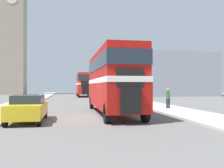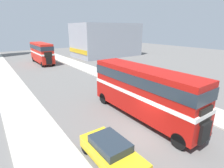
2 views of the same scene
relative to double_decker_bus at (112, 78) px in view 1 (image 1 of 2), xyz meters
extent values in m
plane|color=slate|center=(-1.45, -1.88, -2.60)|extent=(120.00, 120.00, 0.00)
cube|color=#B7B2A8|center=(5.30, -1.88, -2.54)|extent=(3.50, 120.00, 0.12)
cube|color=#B2140F|center=(0.00, 0.02, -1.23)|extent=(2.41, 10.69, 1.69)
cube|color=white|center=(0.00, 0.02, -0.23)|extent=(2.44, 10.75, 0.31)
cube|color=#B2140F|center=(0.00, 0.02, 0.84)|extent=(2.36, 10.48, 1.84)
cube|color=#232D38|center=(0.00, 0.02, 0.94)|extent=(2.44, 10.58, 0.83)
cube|color=black|center=(0.00, -5.42, -1.31)|extent=(1.09, 0.20, 1.35)
cube|color=black|center=(0.00, -5.28, -0.17)|extent=(1.45, 0.12, 0.98)
cylinder|color=black|center=(-1.07, -4.44, -2.05)|extent=(0.28, 1.10, 1.10)
cylinder|color=black|center=(1.07, -4.44, -2.05)|extent=(0.28, 1.10, 1.10)
cylinder|color=black|center=(-1.07, 4.37, -2.05)|extent=(0.28, 1.10, 1.10)
cylinder|color=black|center=(1.07, 4.37, -2.05)|extent=(0.28, 1.10, 1.10)
cube|color=red|center=(-0.19, 30.01, -1.22)|extent=(2.51, 9.32, 1.71)
cube|color=white|center=(-0.19, 30.01, -0.21)|extent=(2.54, 9.37, 0.31)
cube|color=red|center=(-0.19, 30.01, 0.88)|extent=(2.46, 9.14, 1.86)
cube|color=#232D38|center=(-0.19, 30.01, 0.97)|extent=(2.54, 9.23, 0.84)
cube|color=black|center=(-0.19, 25.25, -1.30)|extent=(1.13, 0.20, 1.37)
cube|color=black|center=(-0.19, 25.38, -0.15)|extent=(1.51, 0.12, 0.99)
cylinder|color=black|center=(-1.31, 26.23, -2.05)|extent=(0.28, 1.10, 1.10)
cylinder|color=black|center=(0.93, 26.23, -2.05)|extent=(0.28, 1.10, 1.10)
cylinder|color=black|center=(-1.31, 33.68, -2.05)|extent=(0.28, 1.10, 1.10)
cylinder|color=black|center=(0.93, 33.68, -2.05)|extent=(0.28, 1.10, 1.10)
cube|color=gold|center=(-5.35, -3.02, -1.94)|extent=(1.81, 4.37, 0.75)
cube|color=#232D38|center=(-5.35, -2.84, -1.33)|extent=(1.59, 2.27, 0.46)
cylinder|color=black|center=(-6.15, -4.75, -2.28)|extent=(0.20, 0.64, 0.64)
cylinder|color=black|center=(-4.54, -4.75, -2.28)|extent=(0.20, 0.64, 0.64)
cylinder|color=black|center=(-6.15, -1.28, -2.28)|extent=(0.20, 0.64, 0.64)
cylinder|color=black|center=(-4.54, -1.28, -2.28)|extent=(0.20, 0.64, 0.64)
cylinder|color=#282833|center=(5.15, 2.36, -2.07)|extent=(0.15, 0.15, 0.82)
cylinder|color=#282833|center=(5.34, 2.36, -2.07)|extent=(0.15, 0.15, 0.82)
cylinder|color=#336B42|center=(5.25, 2.36, -1.33)|extent=(0.34, 0.34, 0.65)
sphere|color=tan|center=(5.25, 2.36, -0.90)|extent=(0.22, 0.22, 0.22)
cube|color=tan|center=(-15.90, 45.22, 10.91)|extent=(5.11, 5.11, 27.02)
cube|color=#999EA8|center=(17.57, 31.40, 1.72)|extent=(17.26, 10.38, 8.63)
cube|color=gold|center=(8.88, 31.40, -0.70)|extent=(0.12, 9.86, 1.04)
camera|label=1|loc=(-3.12, -17.66, -0.60)|focal=40.00mm
camera|label=2|loc=(-10.10, -9.61, 4.82)|focal=28.00mm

